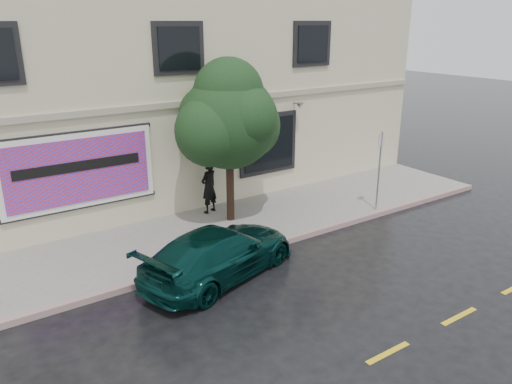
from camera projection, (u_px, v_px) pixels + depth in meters
ground at (278, 278)px, 12.18m from camera, size 90.00×90.00×0.00m
sidewalk at (213, 231)px, 14.70m from camera, size 20.00×3.50×0.15m
curb at (245, 253)px, 13.33m from camera, size 20.00×0.18×0.16m
road_marking at (388, 353)px, 9.44m from camera, size 19.00×0.12×0.01m
building at (132, 92)px, 18.08m from camera, size 20.00×8.12×7.00m
billboard at (79, 171)px, 13.67m from camera, size 4.30×0.16×2.20m
car at (220, 253)px, 12.09m from camera, size 4.68×3.09×1.26m
pedestrian at (209, 187)px, 15.69m from camera, size 0.72×0.59×1.70m
umbrella at (208, 151)px, 15.31m from camera, size 1.14×1.14×0.64m
street_tree at (229, 122)px, 14.39m from camera, size 2.80×2.80×4.45m
sign_pole at (380, 163)px, 15.71m from camera, size 0.32×0.06×2.56m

